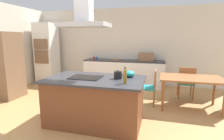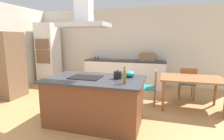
{
  "view_description": "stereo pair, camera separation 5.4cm",
  "coord_description": "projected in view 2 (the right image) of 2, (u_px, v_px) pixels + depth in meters",
  "views": [
    {
      "loc": [
        1.16,
        -3.08,
        1.65
      ],
      "look_at": [
        0.23,
        0.4,
        1.0
      ],
      "focal_mm": 28.23,
      "sensor_mm": 36.0,
      "label": 1
    },
    {
      "loc": [
        1.22,
        -3.07,
        1.65
      ],
      "look_at": [
        0.23,
        0.4,
        1.0
      ],
      "focal_mm": 28.23,
      "sensor_mm": 36.0,
      "label": 2
    }
  ],
  "objects": [
    {
      "name": "coffee_mug_blue",
      "position": [
        98.0,
        58.0,
        6.32
      ],
      "size": [
        0.08,
        0.08,
        0.09
      ],
      "primitive_type": "cylinder",
      "color": "#2D56B2",
      "rests_on": "back_counter"
    },
    {
      "name": "refrigerator",
      "position": [
        6.0,
        65.0,
        4.92
      ],
      "size": [
        0.8,
        0.73,
        1.82
      ],
      "color": "brown",
      "rests_on": "ground"
    },
    {
      "name": "tea_kettle",
      "position": [
        118.0,
        75.0,
        3.3
      ],
      "size": [
        0.2,
        0.15,
        0.17
      ],
      "color": "black",
      "rests_on": "kitchen_island"
    },
    {
      "name": "back_counter",
      "position": [
        125.0,
        73.0,
        6.17
      ],
      "size": [
        2.77,
        0.62,
        0.9
      ],
      "color": "white",
      "rests_on": "ground"
    },
    {
      "name": "kitchen_island",
      "position": [
        95.0,
        100.0,
        3.44
      ],
      "size": [
        1.87,
        1.12,
        0.9
      ],
      "color": "brown",
      "rests_on": "ground"
    },
    {
      "name": "wall_oven_stack",
      "position": [
        48.0,
        53.0,
        6.61
      ],
      "size": [
        0.7,
        0.66,
        2.2
      ],
      "color": "white",
      "rests_on": "ground"
    },
    {
      "name": "olive_oil_bottle",
      "position": [
        124.0,
        77.0,
        2.93
      ],
      "size": [
        0.06,
        0.06,
        0.28
      ],
      "color": "olive",
      "rests_on": "kitchen_island"
    },
    {
      "name": "ground",
      "position": [
        115.0,
        98.0,
        4.94
      ],
      "size": [
        16.0,
        16.0,
        0.0
      ],
      "primitive_type": "plane",
      "color": "tan"
    },
    {
      "name": "mixing_bowl",
      "position": [
        129.0,
        74.0,
        3.47
      ],
      "size": [
        0.22,
        0.22,
        0.12
      ],
      "primitive_type": "ellipsoid",
      "color": "teal",
      "rests_on": "kitchen_island"
    },
    {
      "name": "chair_at_left_end",
      "position": [
        151.0,
        85.0,
        4.38
      ],
      "size": [
        0.42,
        0.42,
        0.89
      ],
      "color": "teal",
      "rests_on": "ground"
    },
    {
      "name": "cooktop",
      "position": [
        86.0,
        77.0,
        3.41
      ],
      "size": [
        0.6,
        0.44,
        0.01
      ],
      "primitive_type": "cube",
      "color": "black",
      "rests_on": "kitchen_island"
    },
    {
      "name": "chair_facing_back_wall",
      "position": [
        187.0,
        81.0,
        4.76
      ],
      "size": [
        0.42,
        0.42,
        0.89
      ],
      "color": "teal",
      "rests_on": "ground"
    },
    {
      "name": "wall_back",
      "position": [
        127.0,
        47.0,
        6.36
      ],
      "size": [
        7.2,
        0.1,
        2.7
      ],
      "primitive_type": "cube",
      "color": "beige",
      "rests_on": "ground"
    },
    {
      "name": "range_hood",
      "position": [
        84.0,
        13.0,
        3.2
      ],
      "size": [
        0.9,
        0.55,
        0.78
      ],
      "color": "#ADADB2"
    },
    {
      "name": "coffee_mug_red",
      "position": [
        95.0,
        58.0,
        6.4
      ],
      "size": [
        0.08,
        0.08,
        0.09
      ],
      "primitive_type": "cylinder",
      "color": "red",
      "rests_on": "back_counter"
    },
    {
      "name": "cutting_board",
      "position": [
        117.0,
        60.0,
        6.21
      ],
      "size": [
        0.34,
        0.24,
        0.02
      ],
      "primitive_type": "cube",
      "color": "#995B33",
      "rests_on": "back_counter"
    },
    {
      "name": "dining_table",
      "position": [
        192.0,
        81.0,
        4.1
      ],
      "size": [
        1.4,
        0.9,
        0.75
      ],
      "color": "#995B33",
      "rests_on": "ground"
    },
    {
      "name": "countertop_microwave",
      "position": [
        147.0,
        57.0,
        5.86
      ],
      "size": [
        0.5,
        0.38,
        0.28
      ],
      "primitive_type": "cube",
      "color": "brown",
      "rests_on": "back_counter"
    }
  ]
}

